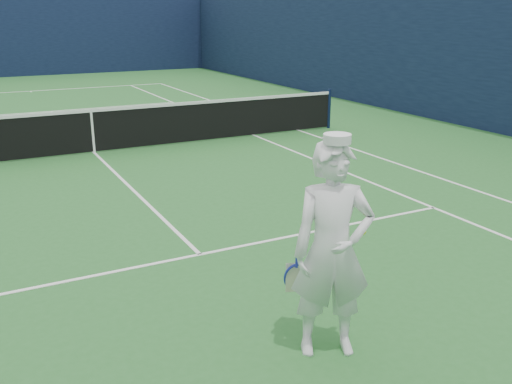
# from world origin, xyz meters

# --- Properties ---
(ground) EXTENTS (80.00, 80.00, 0.00)m
(ground) POSITION_xyz_m (0.00, 0.00, 0.00)
(ground) COLOR #266429
(ground) RESTS_ON ground
(court_markings) EXTENTS (11.03, 23.83, 0.01)m
(court_markings) POSITION_xyz_m (0.00, 0.00, 0.00)
(court_markings) COLOR white
(court_markings) RESTS_ON ground
(windscreen_fence) EXTENTS (20.12, 36.12, 4.00)m
(windscreen_fence) POSITION_xyz_m (0.00, 0.00, 2.00)
(windscreen_fence) COLOR #0E1834
(windscreen_fence) RESTS_ON ground
(tennis_net) EXTENTS (12.88, 0.09, 1.07)m
(tennis_net) POSITION_xyz_m (0.00, 0.00, 0.55)
(tennis_net) COLOR #141E4C
(tennis_net) RESTS_ON ground
(tennis_player) EXTENTS (0.87, 0.75, 2.09)m
(tennis_player) POSITION_xyz_m (0.26, -9.02, 1.02)
(tennis_player) COLOR white
(tennis_player) RESTS_ON ground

